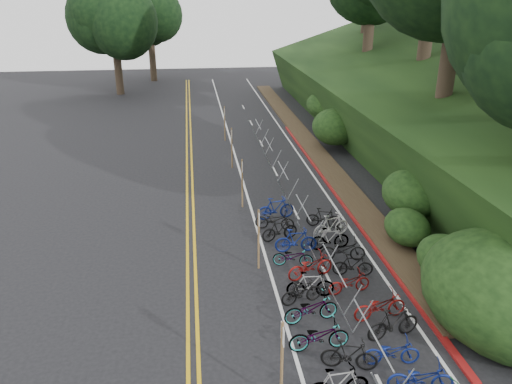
{
  "coord_description": "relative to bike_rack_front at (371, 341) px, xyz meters",
  "views": [
    {
      "loc": [
        -1.69,
        -11.77,
        10.04
      ],
      "look_at": [
        1.11,
        9.69,
        1.3
      ],
      "focal_mm": 35.0,
      "sensor_mm": 36.0,
      "label": 1
    }
  ],
  "objects": [
    {
      "name": "ground",
      "position": [
        -3.01,
        0.86,
        -0.9
      ],
      "size": [
        120.0,
        120.0,
        0.0
      ],
      "primitive_type": "plane",
      "color": "black",
      "rests_on": "ground"
    },
    {
      "name": "road_markings",
      "position": [
        -2.38,
        10.96,
        -0.9
      ],
      "size": [
        7.47,
        80.0,
        0.01
      ],
      "color": "gold",
      "rests_on": "ground"
    },
    {
      "name": "red_curb",
      "position": [
        2.69,
        12.86,
        -0.85
      ],
      "size": [
        0.25,
        28.0,
        0.1
      ],
      "primitive_type": "cube",
      "color": "maroon",
      "rests_on": "ground"
    },
    {
      "name": "embankment",
      "position": [
        9.95,
        19.9,
        1.67
      ],
      "size": [
        14.3,
        48.14,
        9.11
      ],
      "color": "black",
      "rests_on": "ground"
    },
    {
      "name": "bike_rack_front",
      "position": [
        0.0,
        0.0,
        0.0
      ],
      "size": [
        1.17,
        3.22,
        1.22
      ],
      "color": "#92959B",
      "rests_on": "ground"
    },
    {
      "name": "bike_racks_rest",
      "position": [
        -0.01,
        13.86,
        -0.05
      ],
      "size": [
        1.14,
        23.0,
        1.17
      ],
      "color": "#92959B",
      "rests_on": "ground"
    },
    {
      "name": "signpost_near",
      "position": [
        -2.75,
        -1.03,
        0.56
      ],
      "size": [
        0.08,
        0.4,
        2.56
      ],
      "color": "brown",
      "rests_on": "ground"
    },
    {
      "name": "signposts_rest",
      "position": [
        -2.41,
        14.86,
        0.53
      ],
      "size": [
        0.08,
        18.4,
        2.5
      ],
      "color": "brown",
      "rests_on": "ground"
    },
    {
      "name": "bike_front",
      "position": [
        -1.25,
        3.34,
        -0.44
      ],
      "size": [
        0.77,
        1.59,
        0.92
      ],
      "primitive_type": "imported",
      "rotation": [
        0.0,
        0.0,
        1.8
      ],
      "color": "black",
      "rests_on": "ground"
    },
    {
      "name": "bike_valet",
      "position": [
        -0.08,
        3.77,
        -0.41
      ],
      "size": [
        3.42,
        14.2,
        1.1
      ],
      "color": "black",
      "rests_on": "ground"
    }
  ]
}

